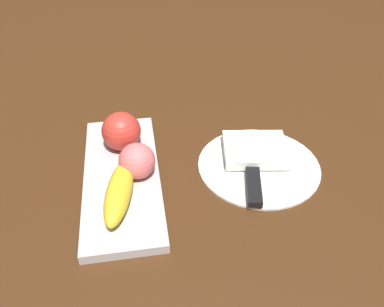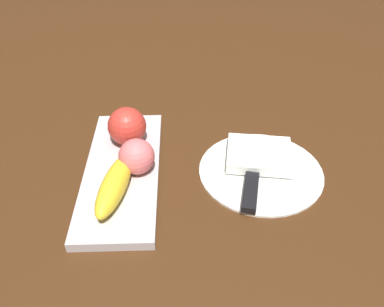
{
  "view_description": "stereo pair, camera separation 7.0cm",
  "coord_description": "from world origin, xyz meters",
  "px_view_note": "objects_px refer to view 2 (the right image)",
  "views": [
    {
      "loc": [
        -0.5,
        -0.01,
        0.49
      ],
      "look_at": [
        0.04,
        -0.1,
        0.05
      ],
      "focal_mm": 37.46,
      "sensor_mm": 36.0,
      "label": 1
    },
    {
      "loc": [
        -0.51,
        -0.08,
        0.49
      ],
      "look_at": [
        0.04,
        -0.1,
        0.05
      ],
      "focal_mm": 37.46,
      "sensor_mm": 36.0,
      "label": 2
    }
  ],
  "objects_px": {
    "apple": "(127,126)",
    "fruit_tray": "(122,171)",
    "dinner_plate": "(261,170)",
    "banana": "(114,185)",
    "peach": "(135,157)",
    "folded_napkin": "(259,155)",
    "knife": "(251,186)"
  },
  "relations": [
    {
      "from": "peach",
      "to": "folded_napkin",
      "type": "height_order",
      "value": "peach"
    },
    {
      "from": "apple",
      "to": "folded_napkin",
      "type": "xyz_separation_m",
      "value": [
        -0.05,
        -0.25,
        -0.04
      ]
    },
    {
      "from": "peach",
      "to": "folded_napkin",
      "type": "bearing_deg",
      "value": -81.03
    },
    {
      "from": "fruit_tray",
      "to": "folded_napkin",
      "type": "height_order",
      "value": "folded_napkin"
    },
    {
      "from": "apple",
      "to": "folded_napkin",
      "type": "relative_size",
      "value": 0.62
    },
    {
      "from": "banana",
      "to": "knife",
      "type": "distance_m",
      "value": 0.23
    },
    {
      "from": "banana",
      "to": "folded_napkin",
      "type": "height_order",
      "value": "banana"
    },
    {
      "from": "fruit_tray",
      "to": "banana",
      "type": "distance_m",
      "value": 0.07
    },
    {
      "from": "banana",
      "to": "knife",
      "type": "bearing_deg",
      "value": 104.89
    },
    {
      "from": "fruit_tray",
      "to": "peach",
      "type": "relative_size",
      "value": 5.38
    },
    {
      "from": "peach",
      "to": "apple",
      "type": "bearing_deg",
      "value": 13.82
    },
    {
      "from": "fruit_tray",
      "to": "banana",
      "type": "bearing_deg",
      "value": 177.14
    },
    {
      "from": "peach",
      "to": "knife",
      "type": "xyz_separation_m",
      "value": [
        -0.04,
        -0.2,
        -0.04
      ]
    },
    {
      "from": "banana",
      "to": "knife",
      "type": "relative_size",
      "value": 0.83
    },
    {
      "from": "peach",
      "to": "knife",
      "type": "bearing_deg",
      "value": -102.19
    },
    {
      "from": "banana",
      "to": "peach",
      "type": "relative_size",
      "value": 2.37
    },
    {
      "from": "dinner_plate",
      "to": "peach",
      "type": "bearing_deg",
      "value": 91.86
    },
    {
      "from": "knife",
      "to": "apple",
      "type": "bearing_deg",
      "value": 72.35
    },
    {
      "from": "dinner_plate",
      "to": "folded_napkin",
      "type": "bearing_deg",
      "value": 0.0
    },
    {
      "from": "apple",
      "to": "knife",
      "type": "height_order",
      "value": "apple"
    },
    {
      "from": "apple",
      "to": "banana",
      "type": "distance_m",
      "value": 0.15
    },
    {
      "from": "fruit_tray",
      "to": "apple",
      "type": "relative_size",
      "value": 4.67
    },
    {
      "from": "apple",
      "to": "dinner_plate",
      "type": "distance_m",
      "value": 0.26
    },
    {
      "from": "apple",
      "to": "peach",
      "type": "relative_size",
      "value": 1.15
    },
    {
      "from": "apple",
      "to": "peach",
      "type": "bearing_deg",
      "value": -166.18
    },
    {
      "from": "dinner_plate",
      "to": "apple",
      "type": "bearing_deg",
      "value": 72.37
    },
    {
      "from": "fruit_tray",
      "to": "peach",
      "type": "bearing_deg",
      "value": -105.43
    },
    {
      "from": "apple",
      "to": "fruit_tray",
      "type": "bearing_deg",
      "value": 176.01
    },
    {
      "from": "apple",
      "to": "dinner_plate",
      "type": "relative_size",
      "value": 0.32
    },
    {
      "from": "banana",
      "to": "dinner_plate",
      "type": "xyz_separation_m",
      "value": [
        0.07,
        -0.26,
        -0.03
      ]
    },
    {
      "from": "dinner_plate",
      "to": "banana",
      "type": "bearing_deg",
      "value": 104.49
    },
    {
      "from": "folded_napkin",
      "to": "knife",
      "type": "distance_m",
      "value": 0.08
    }
  ]
}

